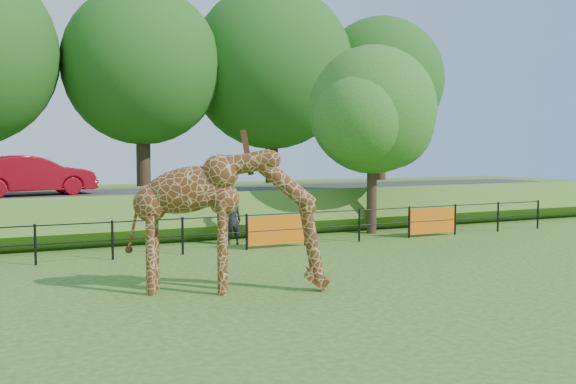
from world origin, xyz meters
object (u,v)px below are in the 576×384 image
giraffe (229,221)px  tree_east (374,115)px  car_red (32,175)px  visitor (233,220)px

giraffe → tree_east: tree_east is taller
car_red → tree_east: (11.26, -4.70, 2.15)m
visitor → tree_east: size_ratio=0.23×
giraffe → tree_east: 10.84m
car_red → tree_east: bearing=-122.9°
giraffe → car_red: giraffe is taller
visitor → tree_east: tree_east is taller
car_red → visitor: car_red is taller
tree_east → visitor: bearing=-175.5°
tree_east → car_red: bearing=157.3°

